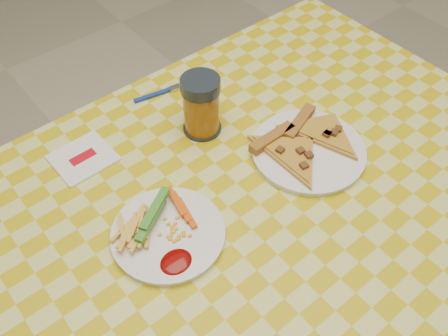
# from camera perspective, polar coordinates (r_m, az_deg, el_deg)

# --- Properties ---
(table) EXTENTS (1.28, 0.88, 0.76)m
(table) POSITION_cam_1_polar(r_m,az_deg,el_deg) (1.06, 2.60, -5.37)
(table) COLOR white
(table) RESTS_ON ground
(plate_left) EXTENTS (0.25, 0.25, 0.01)m
(plate_left) POSITION_cam_1_polar(r_m,az_deg,el_deg) (0.94, -6.39, -7.58)
(plate_left) COLOR white
(plate_left) RESTS_ON table
(plate_right) EXTENTS (0.25, 0.25, 0.01)m
(plate_right) POSITION_cam_1_polar(r_m,az_deg,el_deg) (1.08, 9.58, 1.90)
(plate_right) COLOR white
(plate_right) RESTS_ON table
(fries_veggies) EXTENTS (0.18, 0.17, 0.04)m
(fries_veggies) POSITION_cam_1_polar(r_m,az_deg,el_deg) (0.93, -7.45, -6.66)
(fries_veggies) COLOR #ECBF4B
(fries_veggies) RESTS_ON plate_left
(pizza_slices) EXTENTS (0.27, 0.25, 0.02)m
(pizza_slices) POSITION_cam_1_polar(r_m,az_deg,el_deg) (1.08, 9.14, 2.99)
(pizza_slices) COLOR #C0833B
(pizza_slices) RESTS_ON plate_right
(drink_glass) EXTENTS (0.09, 0.09, 0.14)m
(drink_glass) POSITION_cam_1_polar(r_m,az_deg,el_deg) (1.08, -2.61, 7.10)
(drink_glass) COLOR black
(drink_glass) RESTS_ON table
(napkin) EXTENTS (0.12, 0.11, 0.01)m
(napkin) POSITION_cam_1_polar(r_m,az_deg,el_deg) (1.10, -15.80, 1.11)
(napkin) COLOR white
(napkin) RESTS_ON table
(fork) EXTENTS (0.13, 0.04, 0.01)m
(fork) POSITION_cam_1_polar(r_m,az_deg,el_deg) (1.22, -7.26, 8.56)
(fork) COLOR navy
(fork) RESTS_ON table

